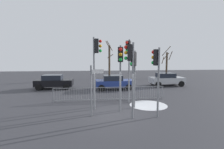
{
  "coord_description": "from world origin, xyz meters",
  "views": [
    {
      "loc": [
        -1.13,
        -10.53,
        3.54
      ],
      "look_at": [
        0.23,
        3.85,
        1.97
      ],
      "focal_mm": 29.09,
      "sensor_mm": 36.0,
      "label": 1
    }
  ],
  "objects_px": {
    "traffic_light_rear_left": "(128,57)",
    "car_blue_mid": "(114,82)",
    "car_black_far": "(54,82)",
    "traffic_light_rear_right": "(134,66)",
    "traffic_light_mid_right": "(157,66)",
    "traffic_light_foreground_right": "(96,57)",
    "bare_tree_left": "(109,60)",
    "bare_tree_centre": "(167,63)",
    "traffic_light_mid_left": "(130,63)",
    "direction_sign_post": "(92,88)",
    "car_silver_trailing": "(166,79)",
    "traffic_light_foreground_left": "(120,64)"
  },
  "relations": [
    {
      "from": "car_blue_mid",
      "to": "bare_tree_left",
      "type": "height_order",
      "value": "bare_tree_left"
    },
    {
      "from": "traffic_light_rear_right",
      "to": "traffic_light_foreground_left",
      "type": "height_order",
      "value": "traffic_light_foreground_left"
    },
    {
      "from": "traffic_light_rear_right",
      "to": "traffic_light_mid_right",
      "type": "xyz_separation_m",
      "value": [
        0.95,
        -1.68,
        0.1
      ]
    },
    {
      "from": "car_blue_mid",
      "to": "car_black_far",
      "type": "bearing_deg",
      "value": 170.58
    },
    {
      "from": "car_black_far",
      "to": "bare_tree_centre",
      "type": "height_order",
      "value": "bare_tree_centre"
    },
    {
      "from": "traffic_light_rear_left",
      "to": "car_silver_trailing",
      "type": "bearing_deg",
      "value": -93.35
    },
    {
      "from": "traffic_light_rear_left",
      "to": "traffic_light_mid_left",
      "type": "height_order",
      "value": "traffic_light_rear_left"
    },
    {
      "from": "traffic_light_mid_left",
      "to": "car_black_far",
      "type": "relative_size",
      "value": 1.11
    },
    {
      "from": "bare_tree_centre",
      "to": "traffic_light_mid_left",
      "type": "bearing_deg",
      "value": -117.72
    },
    {
      "from": "bare_tree_left",
      "to": "bare_tree_centre",
      "type": "height_order",
      "value": "bare_tree_left"
    },
    {
      "from": "traffic_light_rear_right",
      "to": "bare_tree_centre",
      "type": "bearing_deg",
      "value": -74.6
    },
    {
      "from": "traffic_light_rear_left",
      "to": "direction_sign_post",
      "type": "height_order",
      "value": "traffic_light_rear_left"
    },
    {
      "from": "traffic_light_foreground_right",
      "to": "bare_tree_left",
      "type": "xyz_separation_m",
      "value": [
        2.13,
        15.98,
        -0.73
      ]
    },
    {
      "from": "traffic_light_rear_right",
      "to": "bare_tree_centre",
      "type": "distance_m",
      "value": 17.82
    },
    {
      "from": "car_blue_mid",
      "to": "bare_tree_left",
      "type": "bearing_deg",
      "value": 87.46
    },
    {
      "from": "traffic_light_mid_right",
      "to": "traffic_light_foreground_right",
      "type": "xyz_separation_m",
      "value": [
        -3.37,
        1.73,
        0.51
      ]
    },
    {
      "from": "traffic_light_rear_left",
      "to": "bare_tree_left",
      "type": "bearing_deg",
      "value": -53.28
    },
    {
      "from": "direction_sign_post",
      "to": "car_black_far",
      "type": "xyz_separation_m",
      "value": [
        -4.12,
        8.91,
        -0.89
      ]
    },
    {
      "from": "car_black_far",
      "to": "traffic_light_mid_right",
      "type": "bearing_deg",
      "value": -50.32
    },
    {
      "from": "traffic_light_rear_left",
      "to": "car_black_far",
      "type": "relative_size",
      "value": 1.22
    },
    {
      "from": "traffic_light_foreground_right",
      "to": "car_blue_mid",
      "type": "distance_m",
      "value": 7.39
    },
    {
      "from": "traffic_light_foreground_right",
      "to": "car_silver_trailing",
      "type": "height_order",
      "value": "traffic_light_foreground_right"
    },
    {
      "from": "traffic_light_rear_left",
      "to": "traffic_light_mid_right",
      "type": "bearing_deg",
      "value": 145.24
    },
    {
      "from": "traffic_light_mid_left",
      "to": "bare_tree_centre",
      "type": "distance_m",
      "value": 19.7
    },
    {
      "from": "traffic_light_rear_left",
      "to": "car_blue_mid",
      "type": "xyz_separation_m",
      "value": [
        -0.48,
        5.36,
        -2.63
      ]
    },
    {
      "from": "traffic_light_foreground_left",
      "to": "traffic_light_mid_left",
      "type": "bearing_deg",
      "value": 118.44
    },
    {
      "from": "traffic_light_foreground_right",
      "to": "bare_tree_centre",
      "type": "xyz_separation_m",
      "value": [
        11.0,
        15.56,
        -1.19
      ]
    },
    {
      "from": "traffic_light_mid_right",
      "to": "traffic_light_foreground_right",
      "type": "distance_m",
      "value": 3.82
    },
    {
      "from": "traffic_light_foreground_left",
      "to": "bare_tree_left",
      "type": "bearing_deg",
      "value": -84.66
    },
    {
      "from": "traffic_light_foreground_right",
      "to": "traffic_light_mid_left",
      "type": "distance_m",
      "value": 2.64
    },
    {
      "from": "traffic_light_foreground_left",
      "to": "traffic_light_rear_left",
      "type": "bearing_deg",
      "value": -104.83
    },
    {
      "from": "traffic_light_rear_right",
      "to": "traffic_light_rear_left",
      "type": "height_order",
      "value": "traffic_light_rear_left"
    },
    {
      "from": "traffic_light_mid_right",
      "to": "traffic_light_foreground_right",
      "type": "relative_size",
      "value": 0.85
    },
    {
      "from": "traffic_light_rear_right",
      "to": "car_blue_mid",
      "type": "height_order",
      "value": "traffic_light_rear_right"
    },
    {
      "from": "direction_sign_post",
      "to": "traffic_light_mid_left",
      "type": "bearing_deg",
      "value": -28.7
    },
    {
      "from": "traffic_light_mid_left",
      "to": "bare_tree_centre",
      "type": "relative_size",
      "value": 0.85
    },
    {
      "from": "car_black_far",
      "to": "direction_sign_post",
      "type": "bearing_deg",
      "value": -65.2
    },
    {
      "from": "traffic_light_foreground_left",
      "to": "bare_tree_centre",
      "type": "distance_m",
      "value": 18.97
    },
    {
      "from": "traffic_light_mid_right",
      "to": "direction_sign_post",
      "type": "distance_m",
      "value": 3.85
    },
    {
      "from": "traffic_light_rear_right",
      "to": "bare_tree_left",
      "type": "height_order",
      "value": "bare_tree_left"
    },
    {
      "from": "traffic_light_foreground_left",
      "to": "traffic_light_rear_left",
      "type": "height_order",
      "value": "traffic_light_rear_left"
    },
    {
      "from": "traffic_light_mid_right",
      "to": "bare_tree_centre",
      "type": "height_order",
      "value": "bare_tree_centre"
    },
    {
      "from": "traffic_light_rear_right",
      "to": "bare_tree_left",
      "type": "distance_m",
      "value": 16.03
    },
    {
      "from": "car_silver_trailing",
      "to": "car_black_far",
      "type": "height_order",
      "value": "same"
    },
    {
      "from": "bare_tree_centre",
      "to": "car_black_far",
      "type": "bearing_deg",
      "value": -152.63
    },
    {
      "from": "traffic_light_mid_left",
      "to": "car_blue_mid",
      "type": "bearing_deg",
      "value": 27.75
    },
    {
      "from": "traffic_light_mid_left",
      "to": "car_black_far",
      "type": "bearing_deg",
      "value": 60.98
    },
    {
      "from": "traffic_light_rear_right",
      "to": "bare_tree_centre",
      "type": "xyz_separation_m",
      "value": [
        8.59,
        15.6,
        -0.59
      ]
    },
    {
      "from": "traffic_light_rear_right",
      "to": "direction_sign_post",
      "type": "height_order",
      "value": "traffic_light_rear_right"
    },
    {
      "from": "car_black_far",
      "to": "bare_tree_left",
      "type": "distance_m",
      "value": 10.77
    }
  ]
}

